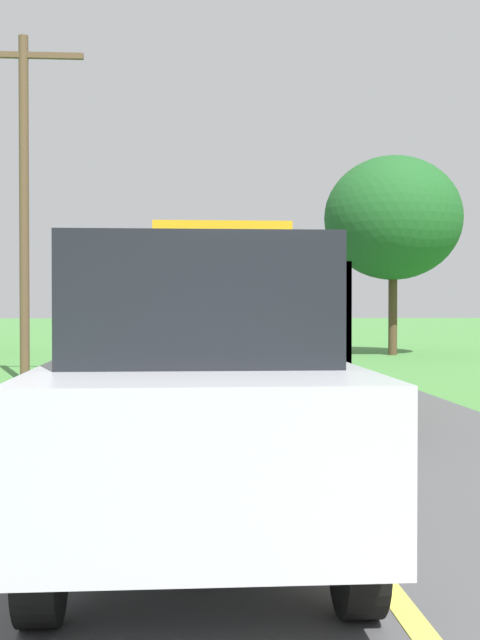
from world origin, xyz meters
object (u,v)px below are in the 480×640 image
at_px(banana_truck_near, 223,315).
at_px(banana_truck_far, 195,309).
at_px(roadside_tree_near_left, 393,218).
at_px(utility_pole_roadside, 24,193).
at_px(following_car, 195,393).

bearing_deg(banana_truck_near, banana_truck_far, 90.52).
distance_m(banana_truck_far, roadside_tree_near_left, 7.06).
height_order(banana_truck_near, utility_pole_roadside, utility_pole_roadside).
bearing_deg(utility_pole_roadside, banana_truck_far, 64.68).
xyz_separation_m(banana_truck_near, utility_pole_roadside, (-3.83, 5.31, 2.46)).
height_order(banana_truck_near, banana_truck_far, same).
xyz_separation_m(banana_truck_far, following_car, (-0.46, -20.60, -0.40)).
xyz_separation_m(banana_truck_near, roadside_tree_near_left, (6.22, 14.27, 2.90)).
relative_size(banana_truck_near, following_car, 1.42).
bearing_deg(following_car, banana_truck_near, 85.52).
bearing_deg(roadside_tree_near_left, banana_truck_near, -113.57).
relative_size(banana_truck_far, utility_pole_roadside, 0.81).
bearing_deg(following_car, banana_truck_far, 88.71).
height_order(banana_truck_near, roadside_tree_near_left, roadside_tree_near_left).
bearing_deg(banana_truck_near, utility_pole_roadside, 125.80).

